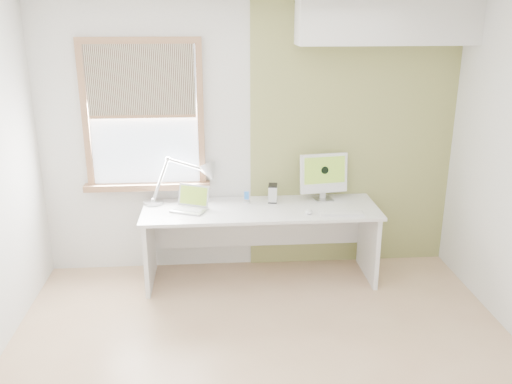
{
  "coord_description": "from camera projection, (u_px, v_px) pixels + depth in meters",
  "views": [
    {
      "loc": [
        -0.34,
        -3.38,
        2.48
      ],
      "look_at": [
        0.0,
        1.05,
        1.0
      ],
      "focal_mm": 38.26,
      "sensor_mm": 36.0,
      "label": 1
    }
  ],
  "objects": [
    {
      "name": "phone_dock",
      "position": [
        247.0,
        199.0,
        5.22
      ],
      "size": [
        0.07,
        0.07,
        0.13
      ],
      "color": "silver",
      "rests_on": "desk"
    },
    {
      "name": "desk_lamp",
      "position": [
        199.0,
        177.0,
        5.23
      ],
      "size": [
        0.82,
        0.38,
        0.45
      ],
      "color": "silver",
      "rests_on": "desk"
    },
    {
      "name": "room",
      "position": [
        268.0,
        199.0,
        3.59
      ],
      "size": [
        4.04,
        3.54,
        2.64
      ],
      "color": "tan",
      "rests_on": "ground"
    },
    {
      "name": "desk",
      "position": [
        260.0,
        225.0,
        5.21
      ],
      "size": [
        2.2,
        0.7,
        0.73
      ],
      "color": "white",
      "rests_on": "room"
    },
    {
      "name": "window",
      "position": [
        143.0,
        117.0,
        5.06
      ],
      "size": [
        1.2,
        0.14,
        1.42
      ],
      "color": "#906546",
      "rests_on": "room"
    },
    {
      "name": "laptop",
      "position": [
        191.0,
        204.0,
        5.04
      ],
      "size": [
        0.38,
        0.35,
        0.22
      ],
      "color": "silver",
      "rests_on": "desk"
    },
    {
      "name": "mouse",
      "position": [
        309.0,
        212.0,
        4.95
      ],
      "size": [
        0.09,
        0.12,
        0.03
      ],
      "primitive_type": "ellipsoid",
      "rotation": [
        0.0,
        0.0,
        -0.27
      ],
      "color": "white",
      "rests_on": "desk"
    },
    {
      "name": "imac",
      "position": [
        324.0,
        174.0,
        5.24
      ],
      "size": [
        0.47,
        0.18,
        0.46
      ],
      "color": "silver",
      "rests_on": "desk"
    },
    {
      "name": "soffit",
      "position": [
        387.0,
        20.0,
        4.82
      ],
      "size": [
        1.6,
        0.4,
        0.42
      ],
      "primitive_type": "cube",
      "color": "white",
      "rests_on": "room"
    },
    {
      "name": "external_drive",
      "position": [
        273.0,
        193.0,
        5.24
      ],
      "size": [
        0.1,
        0.14,
        0.17
      ],
      "color": "silver",
      "rests_on": "desk"
    },
    {
      "name": "accent_wall",
      "position": [
        353.0,
        138.0,
        5.31
      ],
      "size": [
        2.0,
        0.02,
        2.6
      ],
      "primitive_type": "cube",
      "color": "#8D9852",
      "rests_on": "room"
    },
    {
      "name": "keyboard",
      "position": [
        342.0,
        213.0,
        4.93
      ],
      "size": [
        0.4,
        0.13,
        0.02
      ],
      "color": "white",
      "rests_on": "desk"
    }
  ]
}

